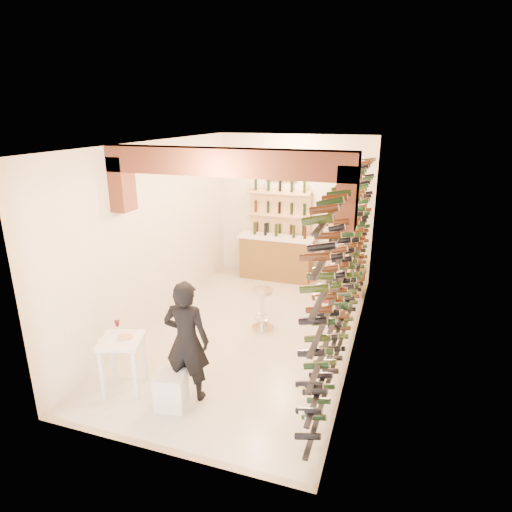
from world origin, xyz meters
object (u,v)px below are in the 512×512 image
at_px(wine_rack, 345,257).
at_px(crate_lower, 348,287).
at_px(chrome_barstool, 262,306).
at_px(white_stool, 171,390).
at_px(person, 187,341).
at_px(back_counter, 276,256).
at_px(tasting_table, 122,348).

bearing_deg(wine_rack, crate_lower, 93.41).
bearing_deg(chrome_barstool, wine_rack, -7.70).
distance_m(white_stool, crate_lower, 4.74).
relative_size(chrome_barstool, crate_lower, 1.36).
bearing_deg(person, back_counter, -93.80).
distance_m(wine_rack, person, 2.70).
height_order(white_stool, chrome_barstool, chrome_barstool).
bearing_deg(person, white_stool, 59.78).
xyz_separation_m(back_counter, crate_lower, (1.70, -0.45, -0.37)).
relative_size(person, crate_lower, 3.00).
bearing_deg(wine_rack, chrome_barstool, 172.30).
distance_m(chrome_barstool, crate_lower, 2.38).
height_order(white_stool, person, person).
height_order(wine_rack, crate_lower, wine_rack).
distance_m(tasting_table, chrome_barstool, 2.62).
bearing_deg(crate_lower, chrome_barstool, -121.71).
bearing_deg(wine_rack, person, -131.23).
bearing_deg(chrome_barstool, tasting_table, -118.43).
bearing_deg(wine_rack, back_counter, 124.66).
xyz_separation_m(back_counter, chrome_barstool, (0.46, -2.46, -0.10)).
bearing_deg(white_stool, back_counter, 89.89).
distance_m(person, chrome_barstool, 2.21).
bearing_deg(person, chrome_barstool, -104.28).
height_order(tasting_table, crate_lower, tasting_table).
relative_size(white_stool, chrome_barstool, 0.61).
distance_m(tasting_table, person, 0.93).
bearing_deg(back_counter, crate_lower, -14.77).
height_order(wine_rack, back_counter, wine_rack).
height_order(back_counter, person, person).
relative_size(white_stool, person, 0.28).
distance_m(back_counter, crate_lower, 1.80).
relative_size(tasting_table, chrome_barstool, 1.26).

